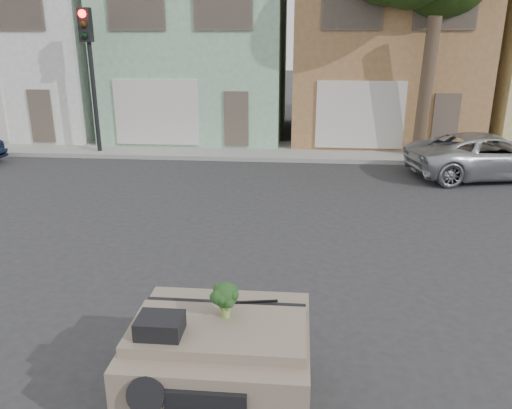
# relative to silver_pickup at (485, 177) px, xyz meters

# --- Properties ---
(ground_plane) EXTENTS (120.00, 120.00, 0.00)m
(ground_plane) POSITION_rel_silver_pickup_xyz_m (-6.58, -7.67, 0.00)
(ground_plane) COLOR #303033
(ground_plane) RESTS_ON ground
(sidewalk) EXTENTS (40.00, 3.00, 0.15)m
(sidewalk) POSITION_rel_silver_pickup_xyz_m (-6.58, 2.83, 0.07)
(sidewalk) COLOR gray
(sidewalk) RESTS_ON ground
(townhouse_white) EXTENTS (7.20, 8.20, 7.55)m
(townhouse_white) POSITION_rel_silver_pickup_xyz_m (-17.58, 6.83, 3.77)
(townhouse_white) COLOR white
(townhouse_white) RESTS_ON ground
(townhouse_mint) EXTENTS (7.20, 8.20, 7.55)m
(townhouse_mint) POSITION_rel_silver_pickup_xyz_m (-10.08, 6.83, 3.77)
(townhouse_mint) COLOR #92C29D
(townhouse_mint) RESTS_ON ground
(townhouse_tan) EXTENTS (7.20, 8.20, 7.55)m
(townhouse_tan) POSITION_rel_silver_pickup_xyz_m (-2.58, 6.83, 3.77)
(townhouse_tan) COLOR #9D7146
(townhouse_tan) RESTS_ON ground
(silver_pickup) EXTENTS (5.20, 3.16, 1.35)m
(silver_pickup) POSITION_rel_silver_pickup_xyz_m (0.00, 0.00, 0.00)
(silver_pickup) COLOR #ABADB3
(silver_pickup) RESTS_ON ground
(traffic_signal) EXTENTS (0.40, 0.40, 5.10)m
(traffic_signal) POSITION_rel_silver_pickup_xyz_m (-13.08, 1.83, 2.55)
(traffic_signal) COLOR black
(traffic_signal) RESTS_ON ground
(tree_near) EXTENTS (4.40, 4.00, 8.50)m
(tree_near) POSITION_rel_silver_pickup_xyz_m (-1.58, 2.13, 4.25)
(tree_near) COLOR #1E3510
(tree_near) RESTS_ON ground
(car_dashboard) EXTENTS (2.00, 1.80, 1.12)m
(car_dashboard) POSITION_rel_silver_pickup_xyz_m (-6.58, -10.67, 0.56)
(car_dashboard) COLOR #7C6D5C
(car_dashboard) RESTS_ON ground
(instrument_hump) EXTENTS (0.48, 0.38, 0.20)m
(instrument_hump) POSITION_rel_silver_pickup_xyz_m (-7.16, -11.02, 1.22)
(instrument_hump) COLOR black
(instrument_hump) RESTS_ON car_dashboard
(wiper_arm) EXTENTS (0.69, 0.15, 0.02)m
(wiper_arm) POSITION_rel_silver_pickup_xyz_m (-6.30, -10.29, 1.13)
(wiper_arm) COLOR black
(wiper_arm) RESTS_ON car_dashboard
(broccoli) EXTENTS (0.41, 0.41, 0.43)m
(broccoli) POSITION_rel_silver_pickup_xyz_m (-6.52, -10.61, 1.33)
(broccoli) COLOR #1A3716
(broccoli) RESTS_ON car_dashboard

